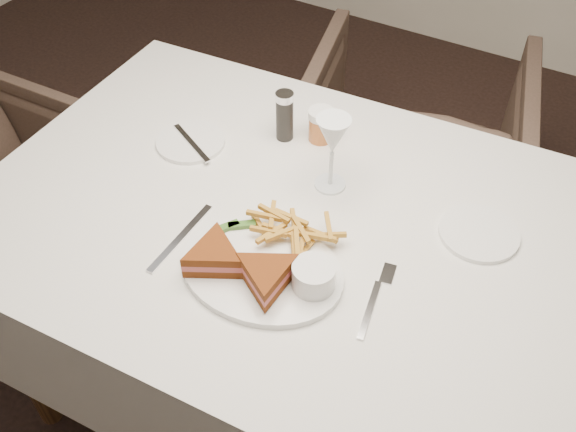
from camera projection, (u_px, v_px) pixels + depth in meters
The scene contains 3 objects.
table at pixel (298, 325), 1.58m from camera, with size 1.37×0.91×0.75m, color silver.
chair_far at pixel (411, 144), 2.11m from camera, with size 0.69×0.65×0.71m, color #46342B.
table_setting at pixel (284, 224), 1.25m from camera, with size 0.83×0.59×0.18m.
Camera 1 is at (0.54, -0.45, 1.69)m, focal length 40.00 mm.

